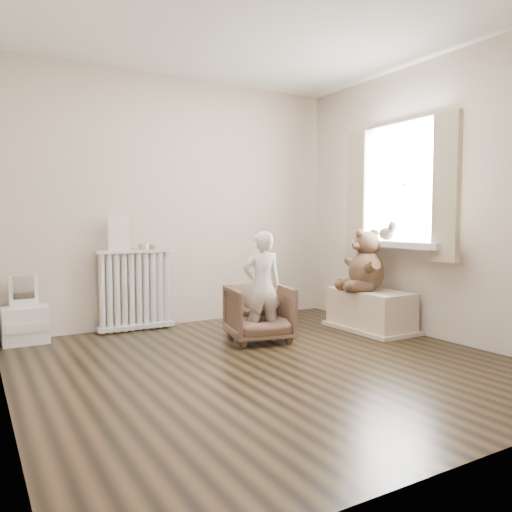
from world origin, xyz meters
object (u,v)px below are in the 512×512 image
radiator (135,292)px  toy_vanity (25,313)px  toy_bench (370,310)px  teddy_bear (367,264)px  armchair (259,313)px  child (262,286)px  plush_cat (387,231)px

radiator → toy_vanity: 1.02m
toy_bench → teddy_bear: size_ratio=1.41×
armchair → teddy_bear: 1.25m
toy_vanity → toy_bench: toy_vanity is taller
radiator → toy_bench: 2.37m
teddy_bear → toy_bench: bearing=-24.1°
radiator → toy_bench: bearing=-29.7°
toy_bench → teddy_bear: 0.47m
toy_vanity → toy_bench: bearing=-20.4°
toy_vanity → radiator: bearing=1.7°
radiator → toy_vanity: radiator is taller
toy_bench → radiator: bearing=150.3°
toy_bench → teddy_bear: (-0.04, 0.03, 0.47)m
armchair → teddy_bear: teddy_bear is taller
toy_vanity → armchair: (1.86, -0.97, -0.02)m
armchair → child: bearing=-78.2°
radiator → child: child is taller
toy_vanity → child: 2.14m
radiator → armchair: (0.85, -1.00, -0.13)m
toy_vanity → plush_cat: 3.51m
toy_vanity → armchair: 2.10m
toy_vanity → child: bearing=-28.8°
toy_bench → plush_cat: size_ratio=3.64×
toy_bench → plush_cat: bearing=-26.9°
plush_cat → radiator: bearing=171.8°
toy_vanity → toy_bench: size_ratio=0.71×
radiator → teddy_bear: bearing=-29.6°
radiator → armchair: size_ratio=1.45×
teddy_bear → plush_cat: size_ratio=2.59×
toy_vanity → teddy_bear: size_ratio=1.00×
armchair → teddy_bear: size_ratio=0.93×
radiator → armchair: radiator is taller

